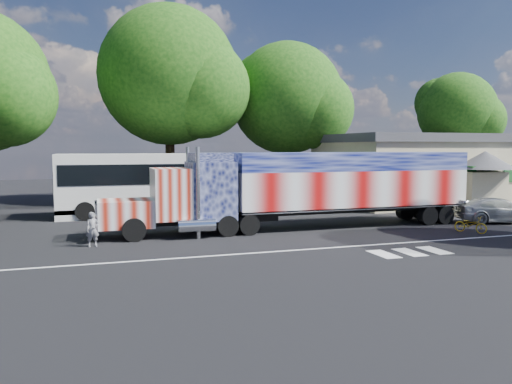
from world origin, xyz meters
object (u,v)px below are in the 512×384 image
object	(u,v)px
coach_bus	(167,183)
tree_far_ne	(458,112)
tree_ne_a	(289,99)
semi_truck	(309,187)
woman	(93,229)
tree_n_mid	(171,76)
bicycle	(471,225)
parked_car	(499,210)

from	to	relation	value
coach_bus	tree_far_ne	bearing A→B (deg)	16.87
tree_ne_a	coach_bus	bearing A→B (deg)	-147.60
semi_truck	woman	size ratio (longest dim) A/B	13.39
semi_truck	woman	bearing A→B (deg)	-171.00
woman	tree_n_mid	xyz separation A→B (m)	(5.92, 16.48, 8.88)
woman	bicycle	world-z (taller)	woman
parked_car	woman	world-z (taller)	woman
woman	tree_ne_a	size ratio (longest dim) A/B	0.12
coach_bus	bicycle	size ratio (longest dim) A/B	8.33
semi_truck	parked_car	world-z (taller)	semi_truck
bicycle	tree_n_mid	world-z (taller)	tree_n_mid
tree_ne_a	parked_car	bearing A→B (deg)	-69.37
woman	coach_bus	bearing A→B (deg)	53.40
tree_ne_a	tree_far_ne	bearing A→B (deg)	6.04
parked_car	bicycle	xyz separation A→B (m)	(-3.93, -2.25, -0.28)
tree_ne_a	woman	bearing A→B (deg)	-133.25
tree_n_mid	coach_bus	bearing A→B (deg)	-101.57
coach_bus	bicycle	xyz separation A→B (m)	(13.35, -11.69, -1.57)
woman	tree_n_mid	world-z (taller)	tree_n_mid
semi_truck	woman	world-z (taller)	semi_truck
bicycle	tree_far_ne	xyz separation A→B (m)	(16.30, 20.68, 7.28)
bicycle	tree_ne_a	size ratio (longest dim) A/B	0.12
semi_truck	tree_n_mid	world-z (taller)	tree_n_mid
semi_truck	tree_ne_a	xyz separation A→B (m)	(4.75, 14.84, 6.02)
coach_bus	woman	size ratio (longest dim) A/B	8.85
parked_car	tree_ne_a	size ratio (longest dim) A/B	0.37
bicycle	tree_far_ne	world-z (taller)	tree_far_ne
semi_truck	tree_ne_a	size ratio (longest dim) A/B	1.55
tree_n_mid	semi_truck	bearing A→B (deg)	-71.66
parked_car	tree_far_ne	xyz separation A→B (m)	(12.38, 18.43, 7.00)
parked_car	woman	distance (m)	21.77
tree_far_ne	tree_ne_a	xyz separation A→B (m)	(-18.58, -1.97, 0.51)
tree_far_ne	semi_truck	bearing A→B (deg)	-144.23
parked_car	bicycle	distance (m)	4.53
tree_far_ne	tree_ne_a	distance (m)	18.69
coach_bus	tree_n_mid	bearing A→B (deg)	78.43
semi_truck	coach_bus	bearing A→B (deg)	128.95
woman	tree_n_mid	bearing A→B (deg)	58.91
woman	bicycle	size ratio (longest dim) A/B	0.94
semi_truck	tree_n_mid	size ratio (longest dim) A/B	1.33
tree_far_ne	tree_n_mid	world-z (taller)	tree_n_mid
semi_truck	coach_bus	distance (m)	10.05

